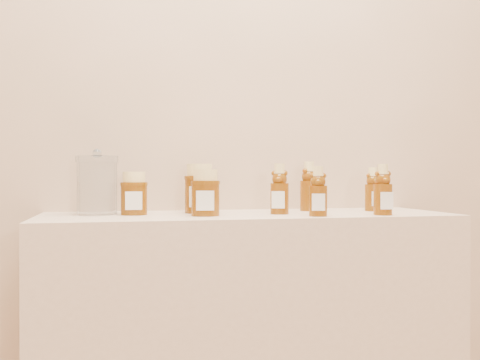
{
  "coord_description": "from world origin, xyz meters",
  "views": [
    {
      "loc": [
        -0.37,
        0.02,
        1.01
      ],
      "look_at": [
        -0.03,
        1.52,
        1.0
      ],
      "focal_mm": 40.0,
      "sensor_mm": 36.0,
      "label": 1
    }
  ],
  "objects": [
    {
      "name": "wall_back",
      "position": [
        0.0,
        1.75,
        1.35
      ],
      "size": [
        3.5,
        0.02,
        2.7
      ],
      "primitive_type": "cube",
      "color": "tan",
      "rests_on": "ground"
    },
    {
      "name": "bear_bottle_back_left",
      "position": [
        0.09,
        1.52,
        0.98
      ],
      "size": [
        0.08,
        0.08,
        0.17
      ],
      "primitive_type": null,
      "rotation": [
        0.0,
        0.0,
        -0.43
      ],
      "color": "#5C2D07",
      "rests_on": "display_table"
    },
    {
      "name": "bear_bottle_back_mid",
      "position": [
        0.22,
        1.64,
        0.99
      ],
      "size": [
        0.08,
        0.08,
        0.18
      ],
      "primitive_type": null,
      "rotation": [
        0.0,
        0.0,
        0.41
      ],
      "color": "#5C2D07",
      "rests_on": "display_table"
    },
    {
      "name": "bear_bottle_back_right",
      "position": [
        0.42,
        1.59,
        0.98
      ],
      "size": [
        0.06,
        0.06,
        0.16
      ],
      "primitive_type": null,
      "rotation": [
        0.0,
        0.0,
        0.03
      ],
      "color": "#5C2D07",
      "rests_on": "display_table"
    },
    {
      "name": "bear_bottle_front_left",
      "position": [
        0.17,
        1.42,
        0.98
      ],
      "size": [
        0.07,
        0.07,
        0.16
      ],
      "primitive_type": null,
      "rotation": [
        0.0,
        0.0,
        -0.33
      ],
      "color": "#5C2D07",
      "rests_on": "display_table"
    },
    {
      "name": "bear_bottle_front_right",
      "position": [
        0.36,
        1.42,
        0.98
      ],
      "size": [
        0.06,
        0.06,
        0.16
      ],
      "primitive_type": null,
      "rotation": [
        0.0,
        0.0,
        -0.06
      ],
      "color": "#5C2D07",
      "rests_on": "display_table"
    },
    {
      "name": "honey_jar_left",
      "position": [
        -0.33,
        1.58,
        0.96
      ],
      "size": [
        0.08,
        0.08,
        0.12
      ],
      "primitive_type": null,
      "rotation": [
        0.0,
        0.0,
        -0.05
      ],
      "color": "#5C2D07",
      "rests_on": "display_table"
    },
    {
      "name": "honey_jar_back",
      "position": [
        -0.13,
        1.62,
        0.97
      ],
      "size": [
        0.11,
        0.11,
        0.15
      ],
      "primitive_type": null,
      "rotation": [
        0.0,
        0.0,
        -0.21
      ],
      "color": "#5C2D07",
      "rests_on": "display_table"
    },
    {
      "name": "honey_jar_front",
      "position": [
        -0.14,
        1.5,
        0.97
      ],
      "size": [
        0.1,
        0.1,
        0.13
      ],
      "primitive_type": null,
      "rotation": [
        0.0,
        0.0,
        -0.17
      ],
      "color": "#5C2D07",
      "rests_on": "display_table"
    },
    {
      "name": "glass_canister",
      "position": [
        -0.43,
        1.62,
        0.99
      ],
      "size": [
        0.13,
        0.13,
        0.18
      ],
      "primitive_type": null,
      "rotation": [
        0.0,
        0.0,
        -0.04
      ],
      "color": "white",
      "rests_on": "display_table"
    }
  ]
}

